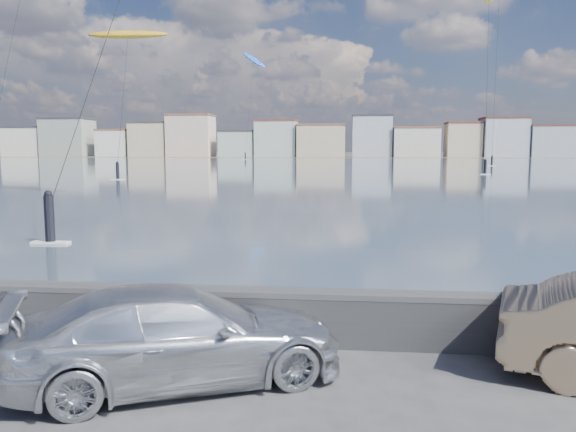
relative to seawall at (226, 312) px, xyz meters
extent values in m
plane|color=#333335|center=(0.00, -2.70, -0.58)|extent=(700.00, 700.00, 0.00)
cube|color=#415067|center=(0.00, 88.80, -0.58)|extent=(500.00, 177.00, 0.00)
cube|color=#4C473D|center=(0.00, 197.30, -0.57)|extent=(500.00, 60.00, 0.00)
cube|color=#28282B|center=(0.00, 0.00, -0.13)|extent=(400.00, 0.35, 0.90)
cylinder|color=#28282B|center=(0.00, 0.00, 0.32)|extent=(400.00, 0.36, 0.36)
cube|color=silver|center=(-112.00, 183.30, 4.42)|extent=(14.00, 11.00, 10.00)
cube|color=#2D2D33|center=(-112.00, 183.30, 9.72)|extent=(14.28, 11.22, 0.60)
cube|color=gray|center=(-96.50, 183.30, 5.92)|extent=(16.00, 12.00, 13.00)
cube|color=#2D2D33|center=(-96.50, 183.30, 12.72)|extent=(16.32, 12.24, 0.60)
cube|color=white|center=(-79.00, 183.30, 3.92)|extent=(11.00, 10.00, 9.00)
cube|color=brown|center=(-79.00, 183.30, 8.72)|extent=(11.22, 10.20, 0.60)
cube|color=beige|center=(-66.00, 183.30, 5.17)|extent=(13.00, 11.00, 11.50)
cube|color=#383330|center=(-66.00, 183.30, 11.22)|extent=(13.26, 11.22, 0.60)
cube|color=beige|center=(-51.50, 183.30, 6.42)|extent=(15.00, 12.00, 14.00)
cube|color=brown|center=(-51.50, 183.30, 13.72)|extent=(15.30, 12.24, 0.60)
cube|color=#B7C6BC|center=(-35.00, 183.30, 3.67)|extent=(12.00, 10.00, 8.50)
cube|color=#383330|center=(-35.00, 183.30, 8.22)|extent=(12.24, 10.20, 0.60)
cube|color=#B7C6BC|center=(-21.50, 183.30, 5.42)|extent=(14.00, 11.00, 12.00)
cube|color=brown|center=(-21.50, 183.30, 11.72)|extent=(14.28, 11.22, 0.60)
cube|color=beige|center=(-6.00, 183.30, 4.67)|extent=(16.00, 13.00, 10.50)
cube|color=brown|center=(-6.00, 183.30, 10.22)|extent=(16.32, 13.26, 0.60)
cube|color=#B2B7C6|center=(11.00, 183.30, 6.17)|extent=(13.00, 10.00, 13.50)
cube|color=#2D2D33|center=(11.00, 183.30, 13.22)|extent=(13.26, 10.20, 0.60)
cube|color=beige|center=(25.50, 183.30, 4.17)|extent=(15.00, 12.00, 9.50)
cube|color=brown|center=(25.50, 183.30, 9.22)|extent=(15.30, 12.24, 0.60)
cube|color=beige|center=(41.00, 183.30, 4.92)|extent=(11.00, 9.00, 11.00)
cube|color=brown|center=(41.00, 183.30, 10.72)|extent=(11.22, 9.18, 0.60)
cube|color=#B2B7C6|center=(54.00, 183.30, 5.67)|extent=(14.00, 11.00, 12.50)
cube|color=#562D23|center=(54.00, 183.30, 12.22)|extent=(14.28, 11.22, 0.60)
cube|color=#9EA8B7|center=(69.50, 183.30, 4.42)|extent=(16.00, 12.00, 10.00)
cube|color=#562D23|center=(69.50, 183.30, 9.72)|extent=(16.32, 12.24, 0.60)
imported|color=silver|center=(-0.37, -1.74, 0.15)|extent=(5.46, 3.89, 1.47)
ellipsoid|color=#BF8C19|center=(-26.25, 63.14, 17.50)|extent=(10.74, 4.27, 1.94)
cube|color=white|center=(-22.28, 48.58, -0.53)|extent=(1.40, 0.42, 0.08)
cylinder|color=black|center=(-22.28, 48.58, 0.37)|extent=(0.36, 0.36, 1.70)
sphere|color=black|center=(-22.28, 48.58, 1.27)|extent=(0.28, 0.28, 0.28)
cylinder|color=black|center=(-24.26, 55.86, 9.11)|extent=(4.01, 14.60, 16.80)
cylinder|color=black|center=(-31.12, 44.84, 13.75)|extent=(3.19, 6.38, 26.07)
cube|color=white|center=(29.09, 97.38, -0.53)|extent=(1.40, 0.42, 0.08)
cylinder|color=black|center=(29.09, 97.38, 0.37)|extent=(0.36, 0.36, 1.70)
sphere|color=black|center=(29.09, 97.38, 1.27)|extent=(0.28, 0.28, 0.28)
cylinder|color=black|center=(30.44, 102.77, 17.68)|extent=(2.73, 10.81, 33.92)
cube|color=white|center=(-8.71, 9.72, -0.53)|extent=(1.40, 0.42, 0.08)
cylinder|color=black|center=(-8.71, 9.72, 0.37)|extent=(0.36, 0.36, 1.70)
sphere|color=black|center=(-8.71, 9.72, 1.27)|extent=(0.28, 0.28, 0.28)
cube|color=white|center=(20.01, 64.45, -0.53)|extent=(1.40, 0.42, 0.08)
cylinder|color=black|center=(20.01, 64.45, 0.37)|extent=(0.36, 0.36, 1.70)
sphere|color=black|center=(20.01, 64.45, 1.27)|extent=(0.28, 0.28, 0.28)
cylinder|color=black|center=(21.45, 71.90, 17.85)|extent=(2.91, 14.93, 34.28)
ellipsoid|color=blue|center=(-23.84, 151.00, 27.26)|extent=(7.90, 4.19, 5.87)
cube|color=white|center=(-25.46, 144.60, -0.53)|extent=(1.40, 0.42, 0.08)
cylinder|color=black|center=(-25.46, 144.60, 0.37)|extent=(0.36, 0.36, 1.70)
sphere|color=black|center=(-25.46, 144.60, 1.27)|extent=(0.28, 0.28, 0.28)
cylinder|color=black|center=(-24.65, 147.80, 13.99)|extent=(1.66, 6.43, 26.55)
camera|label=1|loc=(2.13, -9.79, 3.00)|focal=35.00mm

